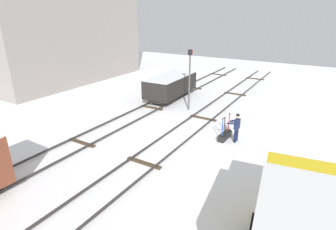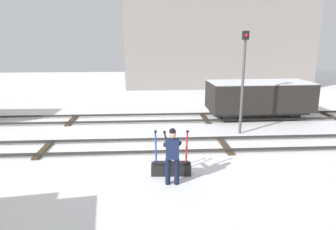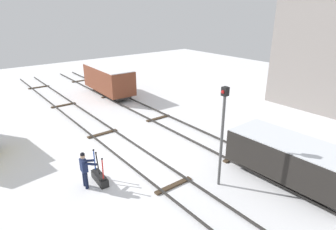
% 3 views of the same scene
% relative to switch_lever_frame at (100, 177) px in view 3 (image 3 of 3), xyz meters
% --- Properties ---
extents(ground_plane, '(60.00, 60.00, 0.00)m').
position_rel_switch_lever_frame_xyz_m(ground_plane, '(-1.19, 2.41, -0.25)').
color(ground_plane, white).
extents(track_main_line, '(44.00, 1.94, 0.18)m').
position_rel_switch_lever_frame_xyz_m(track_main_line, '(-1.19, 2.41, -0.14)').
color(track_main_line, '#2D2B28').
rests_on(track_main_line, ground_plane).
extents(track_siding_near, '(44.00, 1.94, 0.18)m').
position_rel_switch_lever_frame_xyz_m(track_siding_near, '(-1.19, 6.73, -0.14)').
color(track_siding_near, '#2D2B28').
rests_on(track_siding_near, ground_plane).
extents(switch_lever_frame, '(1.26, 0.43, 1.45)m').
position_rel_switch_lever_frame_xyz_m(switch_lever_frame, '(0.00, 0.00, 0.00)').
color(switch_lever_frame, black).
rests_on(switch_lever_frame, ground_plane).
extents(rail_worker, '(0.56, 0.68, 1.71)m').
position_rel_switch_lever_frame_xyz_m(rail_worker, '(-0.01, -0.63, 0.71)').
color(rail_worker, '#111831').
rests_on(rail_worker, ground_plane).
extents(signal_post, '(0.24, 0.32, 4.49)m').
position_rel_switch_lever_frame_xyz_m(signal_post, '(3.44, 4.10, 2.46)').
color(signal_post, '#4C4C4C').
rests_on(signal_post, ground_plane).
extents(freight_car_mid_siding, '(6.05, 2.36, 2.55)m').
position_rel_switch_lever_frame_xyz_m(freight_car_mid_siding, '(-12.13, 6.73, 1.21)').
color(freight_car_mid_siding, '#2D2B28').
rests_on(freight_car_mid_siding, ground_plane).
extents(freight_car_near_switch, '(5.42, 2.45, 2.00)m').
position_rel_switch_lever_frame_xyz_m(freight_car_near_switch, '(5.22, 6.73, 0.93)').
color(freight_car_near_switch, '#2D2B28').
rests_on(freight_car_near_switch, ground_plane).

